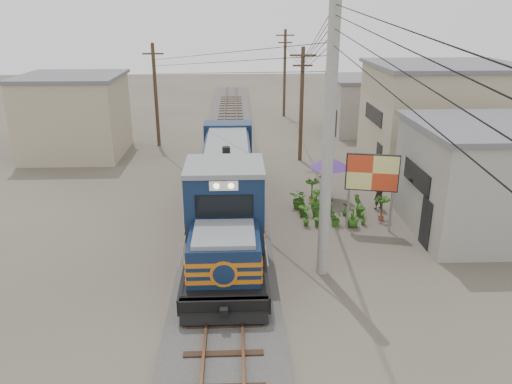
{
  "coord_description": "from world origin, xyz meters",
  "views": [
    {
      "loc": [
        0.42,
        -16.53,
        9.04
      ],
      "look_at": [
        1.2,
        2.14,
        2.2
      ],
      "focal_mm": 35.0,
      "sensor_mm": 36.0,
      "label": 1
    }
  ],
  "objects_px": {
    "billboard": "(372,175)",
    "vendor": "(379,194)",
    "locomotive": "(227,191)",
    "market_umbrella": "(330,162)"
  },
  "relations": [
    {
      "from": "billboard",
      "to": "vendor",
      "type": "height_order",
      "value": "billboard"
    },
    {
      "from": "locomotive",
      "to": "vendor",
      "type": "relative_size",
      "value": 9.93
    },
    {
      "from": "market_umbrella",
      "to": "vendor",
      "type": "relative_size",
      "value": 1.46
    },
    {
      "from": "locomotive",
      "to": "market_umbrella",
      "type": "distance_m",
      "value": 5.88
    },
    {
      "from": "billboard",
      "to": "market_umbrella",
      "type": "xyz_separation_m",
      "value": [
        -1.08,
        3.63,
        -0.53
      ]
    },
    {
      "from": "billboard",
      "to": "locomotive",
      "type": "bearing_deg",
      "value": -173.02
    },
    {
      "from": "locomotive",
      "to": "billboard",
      "type": "height_order",
      "value": "locomotive"
    },
    {
      "from": "locomotive",
      "to": "market_umbrella",
      "type": "bearing_deg",
      "value": 30.8
    },
    {
      "from": "locomotive",
      "to": "vendor",
      "type": "bearing_deg",
      "value": 13.63
    },
    {
      "from": "billboard",
      "to": "vendor",
      "type": "relative_size",
      "value": 2.21
    }
  ]
}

